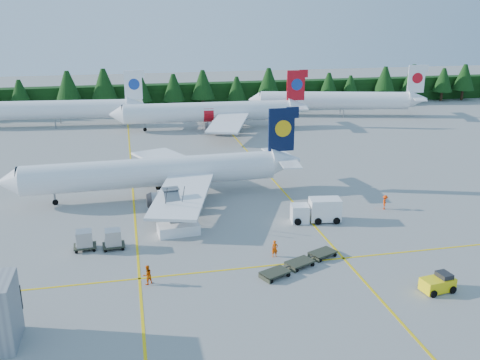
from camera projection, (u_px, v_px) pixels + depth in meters
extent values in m
plane|color=#9B9C96|center=(269.00, 239.00, 57.47)|extent=(320.00, 320.00, 0.00)
cube|color=yellow|center=(133.00, 189.00, 73.27)|extent=(0.25, 120.00, 0.01)
cube|color=yellow|center=(273.00, 180.00, 77.29)|extent=(0.25, 120.00, 0.01)
cube|color=yellow|center=(286.00, 264.00, 51.89)|extent=(80.00, 0.25, 0.01)
cube|color=black|center=(183.00, 96.00, 132.87)|extent=(220.00, 4.00, 6.00)
cylinder|color=white|center=(152.00, 172.00, 69.27)|extent=(32.29, 4.59, 3.79)
cone|color=white|center=(8.00, 182.00, 65.37)|extent=(2.75, 3.85, 3.79)
cube|color=black|center=(281.00, 130.00, 71.74)|extent=(3.61, 0.42, 5.87)
cube|color=white|center=(167.00, 159.00, 77.53)|extent=(10.09, 15.29, 1.07)
cylinder|color=gray|center=(156.00, 174.00, 75.14)|extent=(3.27, 2.07, 1.99)
cube|color=white|center=(182.00, 195.00, 62.63)|extent=(9.50, 15.24, 1.07)
cylinder|color=gray|center=(164.00, 200.00, 64.98)|extent=(3.27, 2.07, 1.99)
cylinder|color=gray|center=(55.00, 199.00, 67.33)|extent=(0.23, 0.23, 1.61)
cylinder|color=white|center=(208.00, 112.00, 109.02)|extent=(33.91, 5.56, 3.97)
cone|color=white|center=(116.00, 115.00, 106.15)|extent=(2.96, 4.10, 3.97)
cube|color=red|center=(296.00, 85.00, 110.37)|extent=(3.79, 0.52, 6.16)
cube|color=white|center=(217.00, 107.00, 117.59)|extent=(9.68, 15.94, 1.13)
cylinder|color=gray|center=(210.00, 116.00, 115.19)|extent=(3.47, 2.24, 2.09)
cube|color=white|center=(228.00, 122.00, 101.74)|extent=(10.84, 16.04, 1.13)
cylinder|color=gray|center=(216.00, 127.00, 104.37)|extent=(3.47, 2.24, 2.09)
cylinder|color=gray|center=(145.00, 127.00, 107.84)|extent=(0.24, 0.24, 1.69)
cylinder|color=white|center=(47.00, 110.00, 111.54)|extent=(33.32, 7.07, 3.89)
cube|color=white|center=(133.00, 85.00, 112.03)|extent=(3.71, 0.70, 6.04)
cylinder|color=white|center=(334.00, 100.00, 122.83)|extent=(33.61, 11.98, 3.96)
cone|color=white|center=(255.00, 100.00, 123.38)|extent=(3.65, 4.51, 3.96)
cube|color=white|center=(416.00, 79.00, 120.75)|extent=(3.73, 1.25, 6.14)
cylinder|color=gray|center=(278.00, 112.00, 124.07)|extent=(0.24, 0.24, 1.58)
cube|color=white|center=(178.00, 229.00, 58.68)|extent=(4.67, 2.75, 1.17)
cube|color=gray|center=(174.00, 207.00, 60.04)|extent=(2.09, 4.39, 3.16)
cube|color=gray|center=(170.00, 189.00, 61.54)|extent=(2.03, 1.45, 0.13)
cube|color=silver|center=(300.00, 213.00, 61.91)|extent=(2.20, 2.20, 2.06)
cube|color=black|center=(300.00, 209.00, 61.76)|extent=(1.90, 2.07, 0.88)
cube|color=silver|center=(325.00, 209.00, 61.99)|extent=(3.78, 2.61, 2.55)
cube|color=yellow|center=(437.00, 284.00, 46.75)|extent=(3.08, 1.95, 1.13)
cube|color=black|center=(444.00, 276.00, 46.73)|extent=(1.21, 1.47, 0.51)
cube|color=#323627|center=(275.00, 272.00, 49.25)|extent=(3.06, 2.56, 0.15)
cube|color=#323627|center=(300.00, 262.00, 51.25)|extent=(3.06, 2.56, 0.15)
cube|color=#323627|center=(323.00, 252.00, 53.26)|extent=(3.06, 2.56, 0.15)
cube|color=#323627|center=(85.00, 246.00, 54.87)|extent=(2.34, 1.86, 0.14)
cube|color=#A9AAAD|center=(84.00, 238.00, 54.61)|extent=(1.67, 1.62, 1.58)
cube|color=#323627|center=(114.00, 245.00, 55.13)|extent=(2.34, 1.86, 0.14)
cube|color=#A9AAAD|center=(113.00, 237.00, 54.86)|extent=(1.67, 1.62, 1.58)
imported|color=#E24904|center=(275.00, 249.00, 53.17)|extent=(0.66, 0.45, 1.74)
imported|color=#E35604|center=(147.00, 275.00, 47.86)|extent=(1.11, 1.02, 1.83)
imported|color=#FF3A05|center=(385.00, 202.00, 65.85)|extent=(0.82, 0.90, 1.80)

